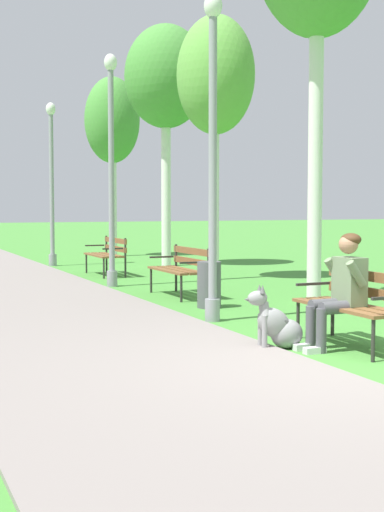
{
  "coord_description": "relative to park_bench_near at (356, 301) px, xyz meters",
  "views": [
    {
      "loc": [
        -4.18,
        -5.57,
        1.55
      ],
      "look_at": [
        -0.51,
        2.79,
        0.9
      ],
      "focal_mm": 50.29,
      "sensor_mm": 36.0,
      "label": 1
    }
  ],
  "objects": [
    {
      "name": "lamp_post_near",
      "position": [
        -0.68,
        2.22,
        1.71
      ],
      "size": [
        0.24,
        0.24,
        4.29
      ],
      "color": "gray",
      "rests_on": "ground"
    },
    {
      "name": "birch_tree_third",
      "position": [
        1.68,
        7.05,
        3.67
      ],
      "size": [
        1.58,
        1.73,
        5.42
      ],
      "color": "silver",
      "rests_on": "ground"
    },
    {
      "name": "birch_tree_fourth",
      "position": [
        2.0,
        10.63,
        4.22
      ],
      "size": [
        2.08,
        2.13,
        6.08
      ],
      "color": "silver",
      "rests_on": "ground"
    },
    {
      "name": "ground_plane",
      "position": [
        -0.56,
        -0.79,
        -0.51
      ],
      "size": [
        120.0,
        120.0,
        0.0
      ],
      "primitive_type": "plane",
      "color": "#478E38"
    },
    {
      "name": "lamp_post_far",
      "position": [
        -0.66,
        11.82,
        1.63
      ],
      "size": [
        0.24,
        0.24,
        4.14
      ],
      "color": "gray",
      "rests_on": "ground"
    },
    {
      "name": "dog_grey",
      "position": [
        -0.83,
        0.26,
        -0.25
      ],
      "size": [
        0.83,
        0.33,
        0.71
      ],
      "color": "gray",
      "rests_on": "ground"
    },
    {
      "name": "person_seated_on_near_bench",
      "position": [
        -0.21,
        -0.01,
        0.17
      ],
      "size": [
        0.74,
        0.49,
        1.25
      ],
      "color": "#4C4C51",
      "rests_on": "ground"
    },
    {
      "name": "litter_bin",
      "position": [
        -0.18,
        3.39,
        -0.16
      ],
      "size": [
        0.36,
        0.36,
        0.7
      ],
      "primitive_type": "cylinder",
      "color": "#515156",
      "rests_on": "ground"
    },
    {
      "name": "park_bench_mid",
      "position": [
        -0.03,
        4.81,
        0.0
      ],
      "size": [
        0.55,
        1.5,
        0.85
      ],
      "color": "brown",
      "rests_on": "ground"
    },
    {
      "name": "park_bench_far",
      "position": [
        -0.09,
        8.88,
        0.0
      ],
      "size": [
        0.55,
        1.5,
        0.85
      ],
      "color": "brown",
      "rests_on": "ground"
    },
    {
      "name": "birch_tree_fifth",
      "position": [
        1.81,
        14.56,
        3.54
      ],
      "size": [
        1.67,
        1.62,
        5.41
      ],
      "color": "silver",
      "rests_on": "ground"
    },
    {
      "name": "lamp_post_mid",
      "position": [
        -0.67,
        6.71,
        1.75
      ],
      "size": [
        0.24,
        0.24,
        4.38
      ],
      "color": "gray",
      "rests_on": "ground"
    },
    {
      "name": "park_bench_near",
      "position": [
        0.0,
        0.0,
        0.0
      ],
      "size": [
        0.55,
        1.5,
        0.85
      ],
      "color": "brown",
      "rests_on": "ground"
    }
  ]
}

